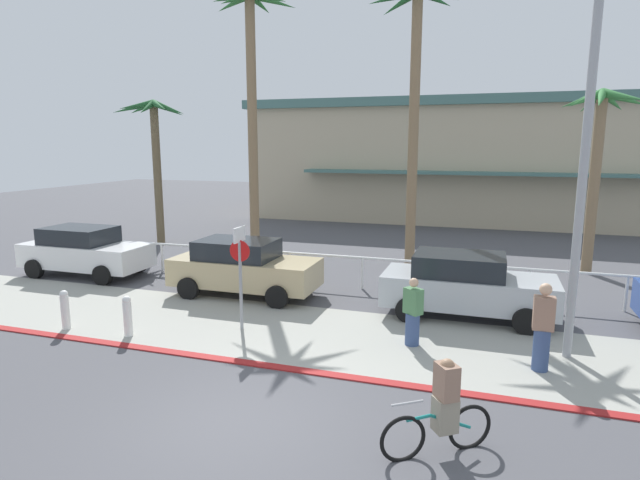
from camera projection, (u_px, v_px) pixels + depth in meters
name	position (u px, v px, depth m)	size (l,w,h in m)	color
ground_plane	(372.00, 277.00, 17.87)	(80.00, 80.00, 0.00)	#4C4C51
sidewalk_strip	(320.00, 335.00, 12.44)	(44.00, 4.00, 0.02)	#9E9E93
curb_paint	(289.00, 369.00, 10.57)	(44.00, 0.24, 0.03)	maroon
building_backdrop	(474.00, 160.00, 32.33)	(26.42, 11.47, 7.05)	#BCAD8E
rail_fence	(362.00, 263.00, 16.31)	(19.68, 0.08, 1.04)	white
stop_sign_bike_lane	(240.00, 263.00, 12.55)	(0.52, 0.56, 2.56)	gray
bollard_0	(128.00, 316.00, 12.29)	(0.20, 0.20, 1.00)	white
bollard_1	(65.00, 309.00, 12.76)	(0.20, 0.20, 1.00)	white
streetlight_curb	(587.00, 156.00, 10.19)	(0.24, 2.54, 7.50)	#9EA0A5
palm_tree_0	(154.00, 131.00, 23.25)	(3.37, 3.20, 6.44)	brown
palm_tree_1	(251.00, 65.00, 19.22)	(3.19, 3.00, 9.97)	#846B4C
palm_tree_2	(414.00, 72.00, 18.00)	(3.08, 3.29, 9.73)	#846B4C
palm_tree_3	(599.00, 137.00, 17.71)	(2.76, 3.34, 6.35)	#846B4C
car_white_0	(85.00, 251.00, 18.01)	(4.40, 2.02, 1.69)	white
car_tan_1	(243.00, 267.00, 15.64)	(4.40, 2.02, 1.69)	tan
car_silver_2	(466.00, 285.00, 13.64)	(4.40, 2.02, 1.69)	#B2B7BC
cyclist_teal_0	(442.00, 409.00, 7.60)	(1.52, 1.09, 1.50)	black
pedestrian_0	(413.00, 315.00, 11.71)	(0.48, 0.45, 1.58)	#384C7A
pedestrian_1	(542.00, 331.00, 10.36)	(0.40, 0.32, 1.82)	#384C7A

